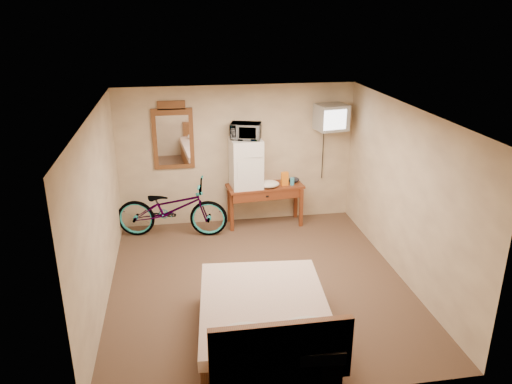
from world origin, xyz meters
TOP-DOWN VIEW (x-y plane):
  - room at (-0.00, 0.00)m, footprint 4.60×4.64m
  - desk at (0.46, 2.00)m, footprint 1.40×0.64m
  - mini_fridge at (0.12, 2.03)m, footprint 0.56×0.54m
  - microwave at (0.12, 2.03)m, footprint 0.58×0.47m
  - snack_bag at (0.81, 1.98)m, footprint 0.13×0.09m
  - blue_cup at (0.94, 1.97)m, footprint 0.08×0.08m
  - cloth_cream at (0.50, 1.92)m, footprint 0.39×0.30m
  - cloth_dark_a at (-0.01, 1.89)m, footprint 0.23×0.17m
  - cloth_dark_b at (1.01, 2.11)m, footprint 0.21×0.17m
  - crt_television at (1.62, 2.02)m, footprint 0.58×0.63m
  - wall_mirror at (-1.11, 2.27)m, footprint 0.70×0.04m
  - bicycle at (-1.20, 1.82)m, footprint 1.98×0.96m
  - bed at (-0.15, -1.38)m, footprint 1.64×2.08m

SIDE VIEW (x-z plane):
  - bed at x=-0.15m, z-range -0.15..0.75m
  - bicycle at x=-1.20m, z-range 0.00..1.00m
  - desk at x=0.46m, z-range 0.26..1.01m
  - cloth_dark_a at x=-0.01m, z-range 0.75..0.84m
  - cloth_dark_b at x=1.01m, z-range 0.75..0.84m
  - cloth_cream at x=0.50m, z-range 0.75..0.87m
  - blue_cup at x=0.94m, z-range 0.75..0.88m
  - snack_bag at x=0.81m, z-range 0.75..0.99m
  - mini_fridge at x=0.12m, z-range 0.75..1.61m
  - room at x=0.00m, z-range 0.00..2.50m
  - wall_mirror at x=-1.11m, z-range 1.05..2.24m
  - microwave at x=0.12m, z-range 1.61..1.89m
  - crt_television at x=1.62m, z-range 1.72..2.17m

